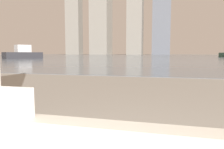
% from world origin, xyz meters
% --- Properties ---
extents(harbor_water, '(180.00, 110.00, 0.01)m').
position_xyz_m(harbor_water, '(0.00, 62.00, 0.01)').
color(harbor_water, slate).
rests_on(harbor_water, ground_plane).
extents(harbor_boat_1, '(3.98, 5.13, 1.86)m').
position_xyz_m(harbor_boat_1, '(-18.74, 25.85, 0.66)').
color(harbor_boat_1, '#2D2D33').
rests_on(harbor_boat_1, harbor_water).
extents(skyline_tower_1, '(9.97, 12.22, 43.19)m').
position_xyz_m(skyline_tower_1, '(-36.66, 118.00, 21.60)').
color(skyline_tower_1, gray).
rests_on(skyline_tower_1, ground_plane).
extents(skyline_tower_2, '(8.05, 8.13, 57.60)m').
position_xyz_m(skyline_tower_2, '(-17.60, 118.00, 28.80)').
color(skyline_tower_2, gray).
rests_on(skyline_tower_2, ground_plane).
extents(skyline_tower_3, '(9.07, 8.17, 35.37)m').
position_xyz_m(skyline_tower_3, '(-3.77, 118.00, 17.69)').
color(skyline_tower_3, slate).
rests_on(skyline_tower_3, ground_plane).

